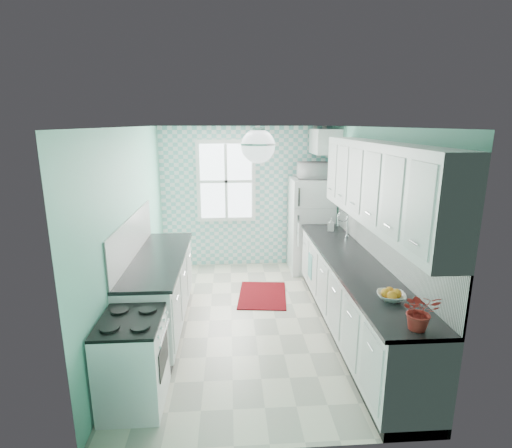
{
  "coord_description": "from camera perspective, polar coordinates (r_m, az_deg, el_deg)",
  "views": [
    {
      "loc": [
        -0.29,
        -4.85,
        2.54
      ],
      "look_at": [
        0.05,
        0.25,
        1.25
      ],
      "focal_mm": 28.0,
      "sensor_mm": 36.0,
      "label": 1
    }
  ],
  "objects": [
    {
      "name": "floor",
      "position": [
        5.49,
        -0.36,
        -13.53
      ],
      "size": [
        3.0,
        4.4,
        0.02
      ],
      "primitive_type": "cube",
      "color": "beige",
      "rests_on": "ground"
    },
    {
      "name": "ceiling",
      "position": [
        4.86,
        -0.4,
        13.81
      ],
      "size": [
        3.0,
        4.4,
        0.02
      ],
      "primitive_type": "cube",
      "color": "white",
      "rests_on": "wall_back"
    },
    {
      "name": "wall_back",
      "position": [
        7.18,
        -1.45,
        3.83
      ],
      "size": [
        3.0,
        0.02,
        2.5
      ],
      "primitive_type": "cube",
      "color": "#6EC4A9",
      "rests_on": "floor"
    },
    {
      "name": "wall_front",
      "position": [
        2.95,
        2.29,
        -11.79
      ],
      "size": [
        3.0,
        0.02,
        2.5
      ],
      "primitive_type": "cube",
      "color": "#6EC4A9",
      "rests_on": "floor"
    },
    {
      "name": "wall_left",
      "position": [
        5.16,
        -17.36,
        -0.96
      ],
      "size": [
        0.02,
        4.4,
        2.5
      ],
      "primitive_type": "cube",
      "color": "#6EC4A9",
      "rests_on": "floor"
    },
    {
      "name": "wall_right",
      "position": [
        5.33,
        16.05,
        -0.4
      ],
      "size": [
        0.02,
        4.4,
        2.5
      ],
      "primitive_type": "cube",
      "color": "#6EC4A9",
      "rests_on": "floor"
    },
    {
      "name": "accent_wall",
      "position": [
        7.16,
        -1.44,
        3.79
      ],
      "size": [
        3.0,
        0.01,
        2.5
      ],
      "primitive_type": "cube",
      "color": "#76C1BB",
      "rests_on": "wall_back"
    },
    {
      "name": "window",
      "position": [
        7.08,
        -4.3,
        6.1
      ],
      "size": [
        1.04,
        0.05,
        1.44
      ],
      "color": "white",
      "rests_on": "wall_back"
    },
    {
      "name": "backsplash_right",
      "position": [
        4.98,
        17.3,
        -2.17
      ],
      "size": [
        0.02,
        3.6,
        0.51
      ],
      "primitive_type": "cube",
      "color": "white",
      "rests_on": "wall_right"
    },
    {
      "name": "backsplash_left",
      "position": [
        5.1,
        -17.26,
        -1.78
      ],
      "size": [
        0.02,
        2.15,
        0.51
      ],
      "primitive_type": "cube",
      "color": "white",
      "rests_on": "wall_left"
    },
    {
      "name": "upper_cabinets_right",
      "position": [
        4.59,
        17.03,
        5.54
      ],
      "size": [
        0.33,
        3.2,
        0.9
      ],
      "primitive_type": "cube",
      "color": "white",
      "rests_on": "wall_right"
    },
    {
      "name": "upper_cabinet_fridge",
      "position": [
        6.87,
        9.76,
        11.56
      ],
      "size": [
        0.4,
        0.74,
        0.4
      ],
      "primitive_type": "cube",
      "color": "white",
      "rests_on": "wall_right"
    },
    {
      "name": "ceiling_light",
      "position": [
        4.06,
        0.3,
        11.1
      ],
      "size": [
        0.34,
        0.34,
        0.35
      ],
      "color": "silver",
      "rests_on": "ceiling"
    },
    {
      "name": "base_cabinets_right",
      "position": [
        5.14,
        13.63,
        -10.27
      ],
      "size": [
        0.6,
        3.6,
        0.9
      ],
      "primitive_type": "cube",
      "color": "white",
      "rests_on": "floor"
    },
    {
      "name": "countertop_right",
      "position": [
        4.96,
        13.78,
        -5.33
      ],
      "size": [
        0.63,
        3.6,
        0.04
      ],
      "primitive_type": "cube",
      "color": "black",
      "rests_on": "base_cabinets_right"
    },
    {
      "name": "base_cabinets_left",
      "position": [
        5.29,
        -13.59,
        -9.53
      ],
      "size": [
        0.6,
        2.15,
        0.9
      ],
      "primitive_type": "cube",
      "color": "white",
      "rests_on": "floor"
    },
    {
      "name": "countertop_left",
      "position": [
        5.12,
        -13.73,
        -4.7
      ],
      "size": [
        0.63,
        2.15,
        0.04
      ],
      "primitive_type": "cube",
      "color": "black",
      "rests_on": "base_cabinets_left"
    },
    {
      "name": "fridge",
      "position": [
        7.0,
        7.83,
        -0.21
      ],
      "size": [
        0.71,
        0.71,
        1.63
      ],
      "rotation": [
        0.0,
        0.0,
        0.05
      ],
      "color": "white",
      "rests_on": "floor"
    },
    {
      "name": "stove",
      "position": [
        4.02,
        -17.15,
        -18.12
      ],
      "size": [
        0.56,
        0.69,
        0.83
      ],
      "rotation": [
        0.0,
        0.0,
        -0.02
      ],
      "color": "silver",
      "rests_on": "floor"
    },
    {
      "name": "sink",
      "position": [
        5.81,
        11.25,
        -2.17
      ],
      "size": [
        0.47,
        0.4,
        0.53
      ],
      "rotation": [
        0.0,
        0.0,
        -0.03
      ],
      "color": "silver",
      "rests_on": "countertop_right"
    },
    {
      "name": "rug",
      "position": [
        6.15,
        0.93,
        -10.12
      ],
      "size": [
        0.81,
        1.07,
        0.02
      ],
      "primitive_type": "cube",
      "rotation": [
        0.0,
        0.0,
        -0.11
      ],
      "color": "maroon",
      "rests_on": "floor"
    },
    {
      "name": "dish_towel",
      "position": [
        6.01,
        7.76,
        -5.99
      ],
      "size": [
        0.08,
        0.24,
        0.36
      ],
      "primitive_type": "cube",
      "rotation": [
        0.0,
        0.0,
        0.25
      ],
      "color": "#58B199",
      "rests_on": "base_cabinets_right"
    },
    {
      "name": "fruit_bowl",
      "position": [
        3.99,
        18.75,
        -9.76
      ],
      "size": [
        0.31,
        0.31,
        0.06
      ],
      "primitive_type": "imported",
      "rotation": [
        0.0,
        0.0,
        -0.22
      ],
      "color": "silver",
      "rests_on": "countertop_right"
    },
    {
      "name": "potted_plant",
      "position": [
        3.48,
        22.4,
        -11.43
      ],
      "size": [
        0.32,
        0.29,
        0.32
      ],
      "primitive_type": "imported",
      "rotation": [
        0.0,
        0.0,
        -0.14
      ],
      "color": "red",
      "rests_on": "countertop_right"
    },
    {
      "name": "soap_bottle",
      "position": [
        6.21,
        10.67,
        -0.06
      ],
      "size": [
        0.11,
        0.12,
        0.2
      ],
      "primitive_type": "imported",
      "rotation": [
        0.0,
        0.0,
        -0.33
      ],
      "color": "#94A5B0",
      "rests_on": "countertop_right"
    },
    {
      "name": "microwave",
      "position": [
        6.83,
        8.1,
        7.58
      ],
      "size": [
        0.52,
        0.36,
        0.28
      ],
      "primitive_type": "imported",
      "rotation": [
        0.0,
        0.0,
        3.09
      ],
      "color": "white",
      "rests_on": "fridge"
    }
  ]
}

